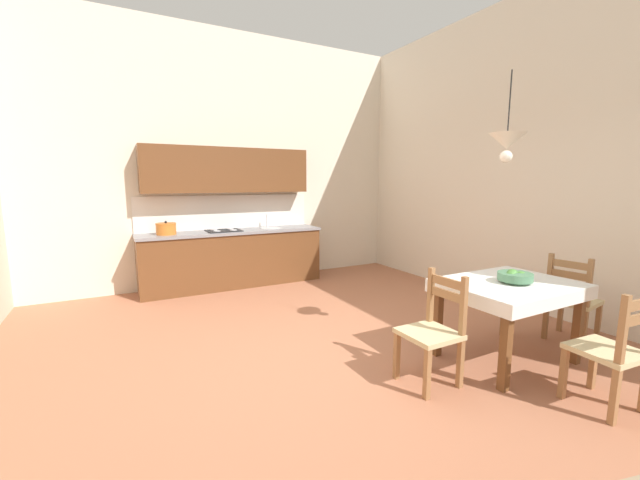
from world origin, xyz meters
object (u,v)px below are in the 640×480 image
at_px(dining_table, 508,297).
at_px(fruit_bowl, 515,277).
at_px(dining_chair_tv_side, 433,331).
at_px(pendant_lamp, 507,142).
at_px(kitchen_cabinetry, 232,233).
at_px(dining_chair_window_side, 572,301).
at_px(dining_chair_camera_side, 613,352).

distance_m(dining_table, fruit_bowl, 0.21).
xyz_separation_m(dining_chair_tv_side, pendant_lamp, (0.92, 0.11, 1.58)).
bearing_deg(kitchen_cabinetry, dining_chair_window_side, -57.24).
distance_m(dining_chair_tv_side, pendant_lamp, 1.83).
height_order(dining_chair_camera_side, fruit_bowl, dining_chair_camera_side).
relative_size(dining_table, pendant_lamp, 1.49).
bearing_deg(pendant_lamp, dining_table, -90.94).
distance_m(kitchen_cabinetry, dining_table, 4.15).
bearing_deg(dining_chair_window_side, fruit_bowl, 179.78).
distance_m(dining_table, dining_chair_camera_side, 0.91).
distance_m(kitchen_cabinetry, pendant_lamp, 4.19).
height_order(dining_chair_camera_side, pendant_lamp, pendant_lamp).
height_order(dining_chair_tv_side, fruit_bowl, dining_chair_tv_side).
height_order(kitchen_cabinetry, fruit_bowl, kitchen_cabinetry).
distance_m(kitchen_cabinetry, dining_chair_window_side, 4.65).
bearing_deg(fruit_bowl, pendant_lamp, 91.21).
bearing_deg(dining_chair_window_side, dining_table, 177.00).
distance_m(kitchen_cabinetry, fruit_bowl, 4.18).
height_order(dining_chair_tv_side, pendant_lamp, pendant_lamp).
distance_m(dining_chair_tv_side, dining_chair_camera_side, 1.26).
bearing_deg(kitchen_cabinetry, dining_table, -68.24).
relative_size(dining_chair_camera_side, pendant_lamp, 1.16).
xyz_separation_m(dining_table, pendant_lamp, (0.00, 0.13, 1.41)).
bearing_deg(dining_chair_tv_side, fruit_bowl, -3.89).
height_order(dining_chair_tv_side, dining_chair_camera_side, same).
bearing_deg(dining_table, kitchen_cabinetry, 111.76).
height_order(dining_table, fruit_bowl, fruit_bowl).
bearing_deg(dining_chair_camera_side, kitchen_cabinetry, 107.52).
distance_m(dining_table, dining_chair_window_side, 0.99).
bearing_deg(dining_chair_window_side, dining_chair_tv_side, 177.99).
bearing_deg(dining_table, dining_chair_tv_side, 179.03).
distance_m(dining_table, dining_chair_tv_side, 0.93).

